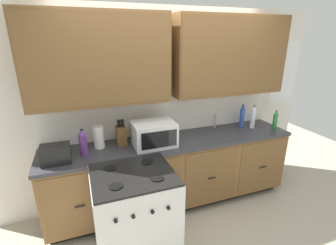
% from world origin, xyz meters
% --- Properties ---
extents(ground_plane, '(8.00, 8.00, 0.00)m').
position_xyz_m(ground_plane, '(0.00, 0.00, 0.00)').
color(ground_plane, '#B2A893').
extents(wall_unit, '(4.26, 0.40, 2.46)m').
position_xyz_m(wall_unit, '(0.00, 0.50, 1.66)').
color(wall_unit, white).
rests_on(wall_unit, ground_plane).
extents(counter_run, '(3.09, 0.64, 0.92)m').
position_xyz_m(counter_run, '(0.00, 0.30, 0.47)').
color(counter_run, black).
rests_on(counter_run, ground_plane).
extents(stove_range, '(0.76, 0.68, 0.95)m').
position_xyz_m(stove_range, '(-0.65, -0.33, 0.47)').
color(stove_range, white).
rests_on(stove_range, ground_plane).
extents(microwave, '(0.48, 0.37, 0.28)m').
position_xyz_m(microwave, '(-0.27, 0.25, 1.06)').
color(microwave, white).
rests_on(microwave, counter_run).
extents(toaster, '(0.28, 0.18, 0.19)m').
position_xyz_m(toaster, '(-1.31, 0.18, 1.01)').
color(toaster, black).
rests_on(toaster, counter_run).
extents(knife_block, '(0.11, 0.14, 0.31)m').
position_xyz_m(knife_block, '(-0.62, 0.40, 1.03)').
color(knife_block, brown).
rests_on(knife_block, counter_run).
extents(sink_faucet, '(0.02, 0.02, 0.20)m').
position_xyz_m(sink_faucet, '(0.70, 0.51, 1.02)').
color(sink_faucet, '#B2B5BA').
rests_on(sink_faucet, counter_run).
extents(paper_towel_roll, '(0.12, 0.12, 0.26)m').
position_xyz_m(paper_towel_roll, '(-0.87, 0.40, 1.05)').
color(paper_towel_roll, white).
rests_on(paper_towel_roll, counter_run).
extents(bottle_blue, '(0.07, 0.07, 0.32)m').
position_xyz_m(bottle_blue, '(1.08, 0.43, 1.07)').
color(bottle_blue, blue).
rests_on(bottle_blue, counter_run).
extents(bottle_violet, '(0.08, 0.08, 0.29)m').
position_xyz_m(bottle_violet, '(-1.04, 0.27, 1.06)').
color(bottle_violet, '#663384').
rests_on(bottle_violet, counter_run).
extents(bottle_clear, '(0.07, 0.07, 0.32)m').
position_xyz_m(bottle_clear, '(1.18, 0.33, 1.07)').
color(bottle_clear, silver).
rests_on(bottle_clear, counter_run).
extents(bottle_green, '(0.06, 0.06, 0.26)m').
position_xyz_m(bottle_green, '(1.45, 0.20, 1.04)').
color(bottle_green, '#237A38').
rests_on(bottle_green, counter_run).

